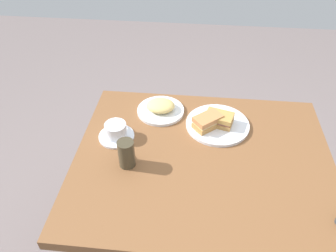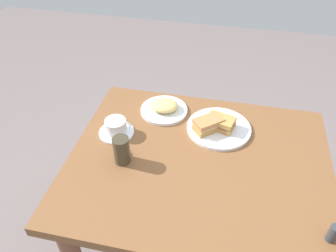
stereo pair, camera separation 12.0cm
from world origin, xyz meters
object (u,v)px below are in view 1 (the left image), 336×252
(sandwich_front, at_px, (219,119))
(coffee_saucer, at_px, (117,136))
(drinking_glass, at_px, (126,154))
(sandwich_back, at_px, (208,122))
(spoon, at_px, (125,146))
(sandwich_plate, at_px, (217,124))
(coffee_cup, at_px, (116,129))
(side_plate, at_px, (161,111))
(dining_table, at_px, (201,180))

(sandwich_front, distance_m, coffee_saucer, 0.45)
(drinking_glass, bearing_deg, sandwich_front, -142.90)
(sandwich_back, xyz_separation_m, spoon, (0.33, 0.16, -0.03))
(sandwich_plate, xyz_separation_m, sandwich_front, (-0.00, 0.00, 0.03))
(spoon, bearing_deg, sandwich_front, -154.43)
(coffee_saucer, height_order, coffee_cup, coffee_cup)
(coffee_cup, distance_m, side_plate, 0.25)
(sandwich_plate, height_order, spoon, spoon)
(dining_table, height_order, sandwich_back, sandwich_back)
(sandwich_front, bearing_deg, coffee_cup, 15.23)
(sandwich_plate, height_order, side_plate, same)
(dining_table, xyz_separation_m, side_plate, (0.20, -0.28, 0.14))
(sandwich_front, xyz_separation_m, drinking_glass, (0.35, 0.27, 0.02))
(side_plate, bearing_deg, coffee_cup, 48.94)
(side_plate, height_order, drinking_glass, drinking_glass)
(sandwich_front, xyz_separation_m, spoon, (0.38, 0.18, -0.03))
(sandwich_plate, distance_m, coffee_saucer, 0.44)
(sandwich_front, relative_size, coffee_cup, 1.15)
(sandwich_back, distance_m, side_plate, 0.24)
(sandwich_front, relative_size, side_plate, 0.62)
(side_plate, bearing_deg, spoon, 65.50)
(sandwich_plate, distance_m, spoon, 0.42)
(dining_table, height_order, sandwich_front, sandwich_front)
(sandwich_front, relative_size, coffee_saucer, 0.89)
(dining_table, xyz_separation_m, drinking_glass, (0.29, 0.06, 0.19))
(sandwich_front, relative_size, drinking_glass, 1.15)
(dining_table, height_order, spoon, spoon)
(dining_table, distance_m, side_plate, 0.37)
(sandwich_front, bearing_deg, coffee_saucer, 15.43)
(drinking_glass, bearing_deg, dining_table, -167.96)
(spoon, distance_m, drinking_glass, 0.10)
(dining_table, bearing_deg, spoon, -4.05)
(sandwich_plate, xyz_separation_m, drinking_glass, (0.35, 0.27, 0.05))
(coffee_cup, height_order, spoon, coffee_cup)
(coffee_saucer, relative_size, drinking_glass, 1.29)
(drinking_glass, bearing_deg, coffee_cup, -62.92)
(sandwich_front, distance_m, drinking_glass, 0.44)
(sandwich_plate, distance_m, side_plate, 0.27)
(spoon, bearing_deg, coffee_cup, -52.80)
(spoon, relative_size, drinking_glass, 0.73)
(sandwich_back, xyz_separation_m, coffee_cup, (0.38, 0.09, 0.00))
(sandwich_back, bearing_deg, coffee_saucer, 13.64)
(sandwich_back, bearing_deg, sandwich_front, -151.85)
(dining_table, bearing_deg, drinking_glass, 12.04)
(coffee_saucer, bearing_deg, dining_table, 166.86)
(sandwich_front, xyz_separation_m, sandwich_back, (0.05, 0.03, 0.00))
(sandwich_plate, relative_size, spoon, 3.26)
(sandwich_plate, distance_m, coffee_cup, 0.44)
(sandwich_back, relative_size, coffee_saucer, 0.91)
(coffee_cup, bearing_deg, sandwich_front, -164.77)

